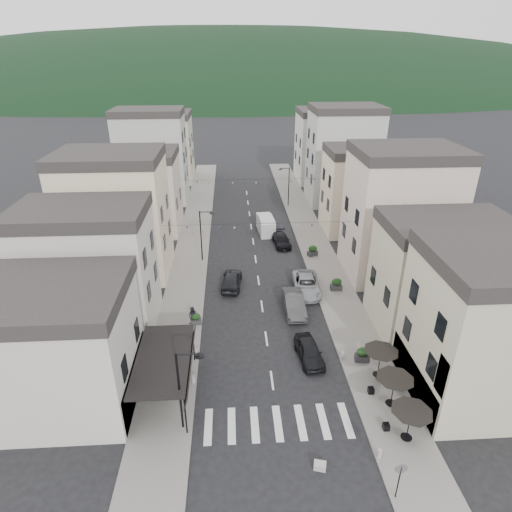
{
  "coord_description": "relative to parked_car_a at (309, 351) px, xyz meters",
  "views": [
    {
      "loc": [
        -2.65,
        -18.05,
        21.99
      ],
      "look_at": [
        -0.34,
        19.68,
        3.5
      ],
      "focal_mm": 30.0,
      "sensor_mm": 36.0,
      "label": 1
    }
  ],
  "objects": [
    {
      "name": "traffic_sign",
      "position": [
        2.68,
        -11.73,
        1.2
      ],
      "size": [
        0.7,
        0.07,
        2.7
      ],
      "color": "black",
      "rests_on": "ground"
    },
    {
      "name": "planter_ra",
      "position": [
        4.02,
        -0.63,
        -0.01
      ],
      "size": [
        1.17,
        0.74,
        1.23
      ],
      "rotation": [
        0.0,
        0.0,
        -0.13
      ],
      "color": "#2A2A2D",
      "rests_on": "sidewalk_right"
    },
    {
      "name": "hill_backdrop",
      "position": [
        -3.12,
        291.77,
        -0.73
      ],
      "size": [
        640.0,
        360.0,
        70.0
      ],
      "primitive_type": "ellipsoid",
      "color": "black",
      "rests_on": "ground"
    },
    {
      "name": "planter_rb",
      "position": [
        4.5,
        10.15,
        0.02
      ],
      "size": [
        1.17,
        0.68,
        1.28
      ],
      "rotation": [
        0.0,
        0.0,
        -0.04
      ],
      "color": "#313134",
      "rests_on": "sidewalk_right"
    },
    {
      "name": "bunting_near",
      "position": [
        -3.12,
        13.77,
        4.93
      ],
      "size": [
        19.0,
        0.28,
        0.62
      ],
      "color": "black",
      "rests_on": "ground"
    },
    {
      "name": "parked_car_d",
      "position": [
        0.3,
        21.46,
        -0.07
      ],
      "size": [
        2.19,
        4.66,
        1.31
      ],
      "primitive_type": "imported",
      "rotation": [
        0.0,
        0.0,
        0.08
      ],
      "color": "black",
      "rests_on": "ground"
    },
    {
      "name": "boutique_building",
      "position": [
        -18.62,
        -3.23,
        3.27
      ],
      "size": [
        12.0,
        8.0,
        8.0
      ],
      "primitive_type": "cube",
      "color": "beige",
      "rests_on": "ground"
    },
    {
      "name": "planter_la",
      "position": [
        -10.76,
        -1.88,
        -0.11
      ],
      "size": [
        0.98,
        0.65,
        1.01
      ],
      "rotation": [
        0.0,
        0.0,
        0.17
      ],
      "color": "#29292B",
      "rests_on": "sidewalk_left"
    },
    {
      "name": "planter_rc",
      "position": [
        3.54,
        18.07,
        0.01
      ],
      "size": [
        1.3,
        1.04,
        1.28
      ],
      "rotation": [
        0.0,
        0.0,
        0.42
      ],
      "color": "#2B2B2D",
      "rests_on": "sidewalk_right"
    },
    {
      "name": "delivery_van",
      "position": [
        -1.32,
        25.61,
        0.38
      ],
      "size": [
        2.22,
        4.83,
        2.25
      ],
      "rotation": [
        0.0,
        0.0,
        0.08
      ],
      "color": "#BDBDBF",
      "rests_on": "ground"
    },
    {
      "name": "cafe_terrace",
      "position": [
        4.58,
        -5.43,
        1.63
      ],
      "size": [
        2.5,
        8.1,
        2.53
      ],
      "color": "black",
      "rests_on": "ground"
    },
    {
      "name": "concrete_block_c",
      "position": [
        -1.04,
        -9.66,
        -0.53
      ],
      "size": [
        0.81,
        0.67,
        0.4
      ],
      "primitive_type": "cube",
      "rotation": [
        0.0,
        0.0,
        -0.27
      ],
      "color": "#A8A4A0",
      "rests_on": "ground"
    },
    {
      "name": "planter_lb",
      "position": [
        -9.12,
        5.12,
        -0.08
      ],
      "size": [
        1.02,
        0.64,
        1.08
      ],
      "rotation": [
        0.0,
        0.0,
        0.11
      ],
      "color": "#2D2E30",
      "rests_on": "sidewalk_left"
    },
    {
      "name": "bistro_building",
      "position": [
        11.38,
        -4.23,
        4.27
      ],
      "size": [
        10.0,
        8.0,
        10.0
      ],
      "primitive_type": "cube",
      "color": "#B8B192",
      "rests_on": "ground"
    },
    {
      "name": "buildings_row_left",
      "position": [
        -17.62,
        29.52,
        5.4
      ],
      "size": [
        10.2,
        54.16,
        14.0
      ],
      "color": "beige",
      "rests_on": "ground"
    },
    {
      "name": "parked_car_b",
      "position": [
        -0.24,
        6.8,
        0.09
      ],
      "size": [
        1.77,
        4.99,
        1.64
      ],
      "primitive_type": "imported",
      "rotation": [
        0.0,
        0.0,
        0.01
      ],
      "color": "#373639",
      "rests_on": "ground"
    },
    {
      "name": "bollards",
      "position": [
        -3.12,
        -2.73,
        -0.31
      ],
      "size": [
        11.66,
        10.26,
        0.6
      ],
      "color": "gray",
      "rests_on": "ground"
    },
    {
      "name": "parked_car_e",
      "position": [
        -5.92,
        11.65,
        0.07
      ],
      "size": [
        2.38,
        4.86,
        1.6
      ],
      "primitive_type": "imported",
      "rotation": [
        0.0,
        0.0,
        3.03
      ],
      "color": "black",
      "rests_on": "ground"
    },
    {
      "name": "parked_car_a",
      "position": [
        0.0,
        0.0,
        0.0
      ],
      "size": [
        2.17,
        4.42,
        1.45
      ],
      "primitive_type": "imported",
      "rotation": [
        0.0,
        0.0,
        0.11
      ],
      "color": "black",
      "rests_on": "ground"
    },
    {
      "name": "sidewalk_left",
      "position": [
        -10.62,
        23.77,
        -0.67
      ],
      "size": [
        4.0,
        76.0,
        0.12
      ],
      "primitive_type": "cube",
      "color": "slate",
      "rests_on": "ground"
    },
    {
      "name": "pedestrian_b",
      "position": [
        -9.34,
        5.02,
        0.27
      ],
      "size": [
        1.03,
        0.91,
        1.75
      ],
      "primitive_type": "imported",
      "rotation": [
        0.0,
        0.0,
        -0.35
      ],
      "color": "#25202B",
      "rests_on": "sidewalk_left"
    },
    {
      "name": "bunting_far",
      "position": [
        -3.12,
        29.77,
        4.93
      ],
      "size": [
        19.0,
        0.28,
        0.62
      ],
      "color": "black",
      "rests_on": "ground"
    },
    {
      "name": "streetlamp_left_near",
      "position": [
        -8.94,
        -6.23,
        2.97
      ],
      "size": [
        1.7,
        0.56,
        6.0
      ],
      "color": "black",
      "rests_on": "ground"
    },
    {
      "name": "streetlamp_right_far",
      "position": [
        2.7,
        35.77,
        2.97
      ],
      "size": [
        1.7,
        0.56,
        6.0
      ],
      "color": "black",
      "rests_on": "ground"
    },
    {
      "name": "streetlamp_left_far",
      "position": [
        -8.94,
        17.77,
        2.97
      ],
      "size": [
        1.7,
        0.56,
        6.0
      ],
      "color": "black",
      "rests_on": "ground"
    },
    {
      "name": "buildings_row_right",
      "position": [
        11.38,
        28.36,
        5.59
      ],
      "size": [
        10.2,
        54.16,
        14.5
      ],
      "color": "#B8B192",
      "rests_on": "ground"
    },
    {
      "name": "pedestrian_a",
      "position": [
        -11.76,
        0.39,
        0.38
      ],
      "size": [
        0.83,
        0.66,
        1.98
      ],
      "primitive_type": "imported",
      "rotation": [
        0.0,
        0.0,
        0.29
      ],
      "color": "black",
      "rests_on": "sidewalk_left"
    },
    {
      "name": "parked_car_c",
      "position": [
        1.48,
        10.24,
        0.05
      ],
      "size": [
        2.88,
        5.74,
        1.56
      ],
      "primitive_type": "imported",
      "rotation": [
        0.0,
        0.0,
        -0.05
      ],
      "color": "#92959A",
      "rests_on": "ground"
    },
    {
      "name": "boutique_awning",
      "position": [
        -10.37,
        -3.23,
        2.39
      ],
      "size": [
        3.77,
        7.5,
        3.28
      ],
      "color": "black",
      "rests_on": "ground"
    },
    {
      "name": "sidewalk_right",
      "position": [
        4.38,
        23.77,
        -0.67
      ],
      "size": [
        4.0,
        76.0,
        0.12
      ],
      "primitive_type": "cube",
      "color": "slate",
      "rests_on": "ground"
    },
    {
      "name": "ground",
      "position": [
        -3.12,
        -8.23,
        -0.73
      ],
      "size": [
        700.0,
        700.0,
        0.0
      ],
      "primitive_type": "plane",
      "color": "black",
      "rests_on": "ground"
    }
  ]
}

